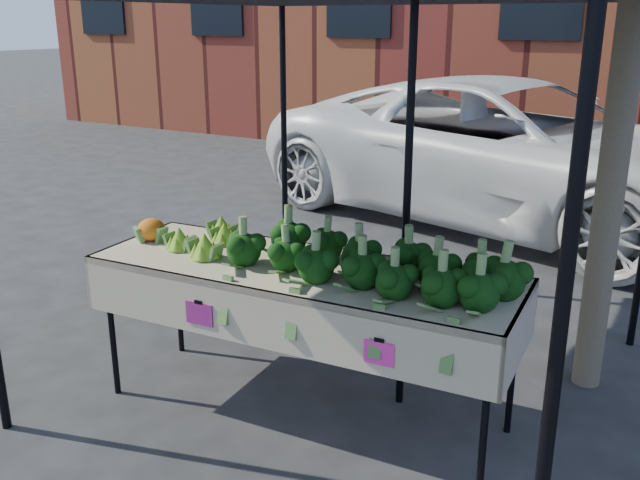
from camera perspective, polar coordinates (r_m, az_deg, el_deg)
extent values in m
plane|color=#242426|center=(4.18, -4.79, -14.06)|extent=(90.00, 90.00, 0.00)
cube|color=#BAB195|center=(3.98, -1.47, -8.34)|extent=(2.45, 0.96, 0.90)
cube|color=#F22D8C|center=(3.80, -9.98, -5.78)|extent=(0.17, 0.01, 0.12)
cube|color=#F32EA3|center=(3.28, 4.13, -9.46)|extent=(0.17, 0.01, 0.12)
ellipsoid|color=black|center=(3.60, 3.97, -1.30)|extent=(1.59, 0.56, 0.25)
ellipsoid|color=#78BB29|center=(4.17, -9.08, 0.75)|extent=(0.42, 0.56, 0.19)
ellipsoid|color=orange|center=(4.36, -13.72, 1.08)|extent=(0.19, 0.19, 0.17)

